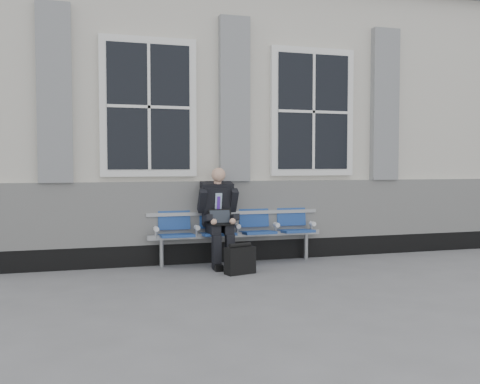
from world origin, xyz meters
name	(u,v)px	position (x,y,z in m)	size (l,w,h in m)	color
ground	(332,277)	(0.00, 0.00, 0.00)	(70.00, 70.00, 0.00)	slate
station_building	(250,123)	(-0.02, 3.47, 2.22)	(14.40, 4.40, 4.49)	beige
bench	(236,225)	(-0.90, 1.32, 0.55)	(2.60, 0.47, 0.91)	#9EA0A3
businessman	(219,213)	(-1.21, 1.19, 0.76)	(0.55, 0.75, 1.40)	black
briefcase	(240,260)	(-1.07, 0.55, 0.19)	(0.43, 0.27, 0.41)	black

